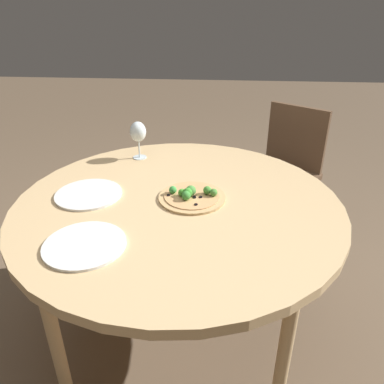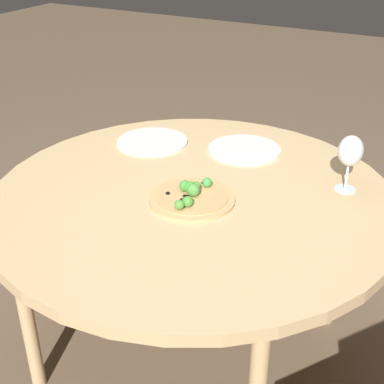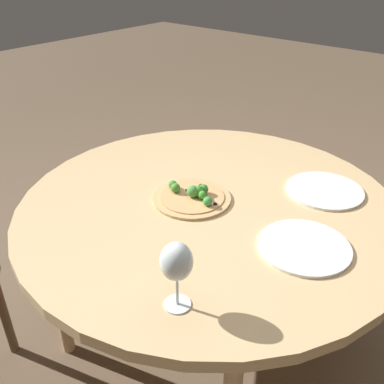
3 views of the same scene
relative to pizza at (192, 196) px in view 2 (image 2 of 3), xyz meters
The scene contains 6 objects.
ground_plane 0.73m from the pizza, 24.44° to the left, with size 12.00×12.00×0.00m, color brown.
dining_table 0.09m from the pizza, 24.44° to the left, with size 1.34×1.34×0.71m.
pizza is the anchor object (origin of this frame).
wine_glass 0.53m from the pizza, 53.86° to the right, with size 0.08×0.08×0.19m.
plate_near 0.49m from the pizza, 46.87° to the left, with size 0.28×0.28×0.01m.
plate_far 0.44m from the pizza, ahead, with size 0.28×0.28×0.01m.
Camera 2 is at (-1.37, -0.73, 1.56)m, focal length 50.00 mm.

